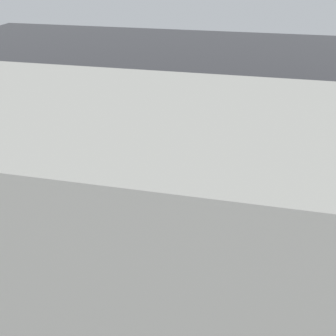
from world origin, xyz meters
TOP-DOWN VIEW (x-y plane):
  - ground_plane at (0.00, 0.00)m, footprint 60.00×60.00m
  - kerb_strip at (0.00, 4.20)m, footprint 24.00×3.20m
  - moving_hatchback at (1.12, -0.20)m, footprint 4.24×2.88m
  - fire_hydrant at (3.12, 2.99)m, footprint 0.42×0.31m
  - pedestrian at (3.98, 3.09)m, footprint 0.28×0.57m
  - metal_railing at (-0.68, 5.91)m, footprint 8.73×0.04m
  - sign_post at (3.16, 4.45)m, footprint 0.07×0.44m
  - puddle_patch at (0.77, -0.44)m, footprint 4.16×4.16m

SIDE VIEW (x-z plane):
  - ground_plane at x=0.00m, z-range 0.00..0.00m
  - puddle_patch at x=0.77m, z-range 0.00..0.01m
  - kerb_strip at x=0.00m, z-range 0.00..0.04m
  - fire_hydrant at x=3.12m, z-range 0.00..0.80m
  - pedestrian at x=3.98m, z-range 0.07..1.29m
  - metal_railing at x=-0.68m, z-range 0.19..1.24m
  - moving_hatchback at x=1.12m, z-range 0.00..2.06m
  - sign_post at x=3.16m, z-range 0.38..2.78m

